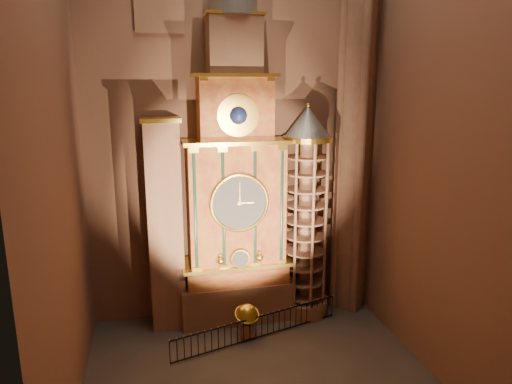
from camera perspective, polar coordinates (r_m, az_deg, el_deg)
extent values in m
plane|color=#383330|center=(20.22, 0.39, -21.82)|extent=(14.00, 14.00, 0.00)
plane|color=brown|center=(22.48, -3.19, 11.60)|extent=(22.00, 0.00, 22.00)
plane|color=brown|center=(16.44, -24.40, 9.96)|extent=(0.00, 22.00, 22.00)
plane|color=brown|center=(19.46, 21.30, 10.53)|extent=(0.00, 22.00, 22.00)
cube|color=#8C634C|center=(23.94, -2.45, -13.14)|extent=(5.60, 2.20, 2.00)
cube|color=maroon|center=(23.31, -2.49, -9.83)|extent=(5.00, 2.00, 1.00)
cube|color=gold|center=(23.06, -2.48, -8.62)|extent=(5.40, 2.30, 0.18)
cube|color=maroon|center=(22.19, -2.58, -1.48)|extent=(4.60, 2.00, 6.00)
cylinder|color=black|center=(21.10, -7.64, -2.35)|extent=(0.32, 0.32, 5.60)
cylinder|color=black|center=(21.25, -4.14, -2.15)|extent=(0.32, 0.32, 5.60)
cylinder|color=black|center=(21.52, -0.20, -1.92)|extent=(0.32, 0.32, 5.60)
cylinder|color=black|center=(21.84, 3.13, -1.72)|extent=(0.32, 0.32, 5.60)
cube|color=gold|center=(21.58, -2.64, 6.36)|extent=(5.00, 2.25, 0.18)
cylinder|color=#2D3033|center=(21.15, -2.09, -1.36)|extent=(2.60, 0.12, 2.60)
torus|color=gold|center=(21.11, -2.06, -1.39)|extent=(2.80, 0.16, 2.80)
cylinder|color=gold|center=(21.84, -1.95, -8.33)|extent=(0.90, 0.10, 0.90)
sphere|color=gold|center=(21.76, -4.46, -8.59)|extent=(0.36, 0.36, 0.36)
sphere|color=gold|center=(22.10, 0.47, -8.21)|extent=(0.36, 0.36, 0.36)
cube|color=maroon|center=(21.51, -2.70, 10.21)|extent=(3.40, 1.80, 3.00)
sphere|color=#0E1646|center=(20.63, -2.23, 9.54)|extent=(0.80, 0.80, 0.80)
cube|color=gold|center=(21.44, -2.72, 14.34)|extent=(3.80, 2.00, 0.15)
cube|color=#8C634C|center=(21.55, -2.79, 17.66)|extent=(2.40, 1.60, 2.60)
cube|color=#8C634C|center=(22.13, -11.27, -4.45)|extent=(1.60, 1.40, 10.00)
cube|color=gold|center=(22.42, -11.00, -9.65)|extent=(1.35, 0.10, 2.10)
cube|color=#492213|center=(22.36, -10.99, -9.71)|extent=(1.05, 0.04, 1.75)
cube|color=gold|center=(21.56, -11.30, -3.26)|extent=(1.35, 0.10, 2.10)
cube|color=#492213|center=(21.50, -11.29, -3.30)|extent=(1.05, 0.04, 1.75)
cube|color=gold|center=(20.99, -11.61, 3.57)|extent=(1.35, 0.10, 2.10)
cube|color=#492213|center=(20.93, -11.61, 3.54)|extent=(1.05, 0.04, 1.75)
cube|color=gold|center=(21.19, -11.88, 8.82)|extent=(1.80, 1.60, 0.20)
cylinder|color=#8C634C|center=(24.75, 5.92, -13.82)|extent=(2.50, 2.50, 0.80)
cylinder|color=#8C634C|center=(23.08, 6.18, -3.80)|extent=(0.70, 0.70, 8.20)
cylinder|color=gold|center=(22.23, 6.45, 6.61)|extent=(2.40, 2.40, 0.25)
cone|color=slate|center=(22.16, 6.50, 8.67)|extent=(2.30, 2.30, 1.50)
sphere|color=gold|center=(22.11, 6.55, 10.74)|extent=(0.20, 0.20, 0.20)
cylinder|color=#8C634C|center=(23.37, 12.46, 11.38)|extent=(1.60, 1.60, 22.00)
cylinder|color=#8C634C|center=(23.72, 14.24, 11.31)|extent=(0.44, 0.44, 22.00)
cylinder|color=#8C634C|center=(23.04, 10.63, 11.44)|extent=(0.44, 0.44, 22.00)
cylinder|color=#8C634C|center=(24.10, 11.64, 11.46)|extent=(0.44, 0.44, 22.00)
cylinder|color=#8C634C|center=(22.65, 13.34, 11.29)|extent=(0.44, 0.44, 22.00)
cylinder|color=#8C634C|center=(22.41, -1.11, -16.91)|extent=(0.63, 0.63, 0.74)
sphere|color=gold|center=(22.00, -1.12, -15.00)|extent=(0.95, 0.95, 0.95)
torus|color=gold|center=(22.00, -1.12, -15.00)|extent=(1.26, 1.20, 0.51)
cube|color=black|center=(21.94, 0.36, -15.33)|extent=(8.32, 2.46, 0.05)
cube|color=black|center=(22.45, 0.36, -17.65)|extent=(8.32, 2.46, 0.05)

